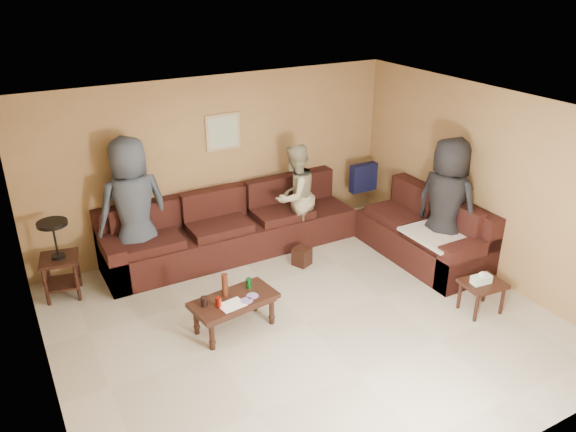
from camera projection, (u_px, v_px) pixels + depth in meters
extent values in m
plane|color=#ACA591|center=(304.00, 323.00, 6.63)|extent=(5.50, 5.50, 0.00)
cube|color=silver|center=(307.00, 120.00, 5.62)|extent=(5.50, 5.00, 0.10)
cube|color=#987447|center=(217.00, 163.00, 8.11)|extent=(5.50, 0.10, 2.50)
cube|color=#987447|center=(479.00, 356.00, 4.13)|extent=(5.50, 0.10, 2.50)
cube|color=#987447|center=(36.00, 294.00, 4.90)|extent=(0.10, 5.00, 2.50)
cube|color=#987447|center=(486.00, 184.00, 7.34)|extent=(0.10, 5.00, 2.50)
cube|color=black|center=(233.00, 238.00, 8.17)|extent=(3.70, 0.90, 0.45)
cube|color=black|center=(223.00, 202.00, 8.25)|extent=(3.70, 0.24, 0.45)
cube|color=black|center=(112.00, 261.00, 7.37)|extent=(0.24, 0.90, 0.63)
cube|color=black|center=(421.00, 243.00, 8.04)|extent=(0.90, 2.00, 0.45)
cube|color=black|center=(442.00, 210.00, 8.00)|extent=(0.24, 2.00, 0.45)
cube|color=black|center=(468.00, 264.00, 7.30)|extent=(0.90, 0.24, 0.63)
cube|color=#101233|center=(363.00, 177.00, 8.97)|extent=(0.45, 0.14, 0.45)
cube|color=beige|center=(446.00, 233.00, 7.53)|extent=(1.00, 0.85, 0.04)
cube|color=black|center=(234.00, 300.00, 6.38)|extent=(1.04, 0.62, 0.05)
cube|color=black|center=(234.00, 304.00, 6.41)|extent=(0.96, 0.54, 0.04)
cylinder|color=black|center=(212.00, 336.00, 6.12)|extent=(0.06, 0.06, 0.36)
cylinder|color=black|center=(272.00, 310.00, 6.56)|extent=(0.06, 0.06, 0.36)
cylinder|color=black|center=(196.00, 320.00, 6.38)|extent=(0.06, 0.06, 0.36)
cylinder|color=black|center=(255.00, 297.00, 6.82)|extent=(0.06, 0.06, 0.36)
cylinder|color=#AD2413|center=(218.00, 302.00, 6.19)|extent=(0.07, 0.07, 0.12)
cylinder|color=#167D2A|center=(249.00, 283.00, 6.56)|extent=(0.07, 0.07, 0.12)
cylinder|color=#3C1A0D|center=(225.00, 285.00, 6.37)|extent=(0.07, 0.07, 0.28)
cylinder|color=black|center=(204.00, 301.00, 6.22)|extent=(0.08, 0.08, 0.11)
cube|color=white|center=(232.00, 305.00, 6.25)|extent=(0.31, 0.26, 0.00)
cylinder|color=#C54592|center=(247.00, 301.00, 6.32)|extent=(0.14, 0.14, 0.01)
cylinder|color=#C54592|center=(252.00, 296.00, 6.41)|extent=(0.14, 0.14, 0.01)
cube|color=black|center=(59.00, 259.00, 6.97)|extent=(0.54, 0.54, 0.05)
cube|color=black|center=(63.00, 283.00, 7.12)|extent=(0.47, 0.47, 0.03)
cylinder|color=black|center=(46.00, 287.00, 6.88)|extent=(0.05, 0.05, 0.53)
cylinder|color=black|center=(77.00, 282.00, 6.97)|extent=(0.05, 0.05, 0.53)
cylinder|color=black|center=(48.00, 272.00, 7.19)|extent=(0.05, 0.05, 0.53)
cylinder|color=black|center=(78.00, 268.00, 7.29)|extent=(0.05, 0.05, 0.53)
cylinder|color=black|center=(58.00, 256.00, 6.96)|extent=(0.16, 0.16, 0.03)
cylinder|color=black|center=(55.00, 240.00, 6.86)|extent=(0.03, 0.03, 0.44)
cylinder|color=black|center=(52.00, 224.00, 6.77)|extent=(0.36, 0.36, 0.05)
cube|color=black|center=(483.00, 284.00, 6.71)|extent=(0.53, 0.45, 0.04)
cylinder|color=black|center=(476.00, 307.00, 6.60)|extent=(0.04, 0.04, 0.38)
cylinder|color=black|center=(502.00, 300.00, 6.74)|extent=(0.04, 0.04, 0.38)
cylinder|color=black|center=(460.00, 295.00, 6.85)|extent=(0.04, 0.04, 0.38)
cylinder|color=black|center=(485.00, 288.00, 6.99)|extent=(0.04, 0.04, 0.38)
cube|color=white|center=(481.00, 279.00, 6.66)|extent=(0.25, 0.14, 0.10)
cube|color=white|center=(482.00, 274.00, 6.63)|extent=(0.06, 0.04, 0.05)
cube|color=black|center=(302.00, 256.00, 7.87)|extent=(0.28, 0.28, 0.26)
cube|color=tan|center=(223.00, 132.00, 7.95)|extent=(0.52, 0.03, 0.52)
cube|color=beige|center=(223.00, 132.00, 7.94)|extent=(0.44, 0.01, 0.44)
imported|color=#323945|center=(133.00, 209.00, 7.30)|extent=(1.00, 0.70, 1.93)
imported|color=gray|center=(295.00, 196.00, 8.19)|extent=(0.92, 0.82, 1.55)
imported|color=black|center=(446.00, 205.00, 7.49)|extent=(0.79, 1.03, 1.87)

